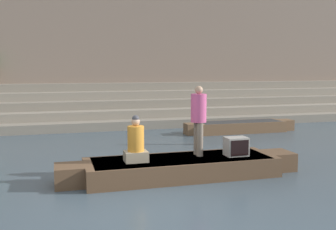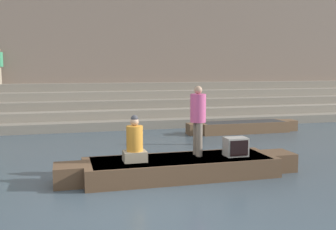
{
  "view_description": "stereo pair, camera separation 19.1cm",
  "coord_description": "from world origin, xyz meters",
  "px_view_note": "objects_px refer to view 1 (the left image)",
  "views": [
    {
      "loc": [
        -1.49,
        -7.63,
        2.6
      ],
      "look_at": [
        1.36,
        2.34,
        1.36
      ],
      "focal_mm": 42.0,
      "sensor_mm": 36.0,
      "label": 1
    },
    {
      "loc": [
        -1.31,
        -7.68,
        2.6
      ],
      "look_at": [
        1.36,
        2.34,
        1.36
      ],
      "focal_mm": 42.0,
      "sensor_mm": 36.0,
      "label": 2
    }
  ],
  "objects_px": {
    "person_standing": "(199,116)",
    "person_rowing": "(136,144)",
    "mooring_post": "(196,126)",
    "rowboat_main": "(182,167)",
    "moored_boat_shore": "(240,126)",
    "tv_set": "(236,146)"
  },
  "relations": [
    {
      "from": "tv_set",
      "to": "moored_boat_shore",
      "type": "xyz_separation_m",
      "value": [
        2.97,
        5.77,
        -0.45
      ]
    },
    {
      "from": "rowboat_main",
      "to": "person_standing",
      "type": "bearing_deg",
      "value": 19.12
    },
    {
      "from": "person_standing",
      "to": "mooring_post",
      "type": "distance_m",
      "value": 3.84
    },
    {
      "from": "person_rowing",
      "to": "moored_boat_shore",
      "type": "distance_m",
      "value": 7.93
    },
    {
      "from": "tv_set",
      "to": "mooring_post",
      "type": "height_order",
      "value": "mooring_post"
    },
    {
      "from": "rowboat_main",
      "to": "person_rowing",
      "type": "distance_m",
      "value": 1.29
    },
    {
      "from": "person_standing",
      "to": "person_rowing",
      "type": "xyz_separation_m",
      "value": [
        -1.61,
        -0.22,
        -0.56
      ]
    },
    {
      "from": "rowboat_main",
      "to": "mooring_post",
      "type": "bearing_deg",
      "value": 64.51
    },
    {
      "from": "person_standing",
      "to": "person_rowing",
      "type": "relative_size",
      "value": 1.59
    },
    {
      "from": "person_standing",
      "to": "tv_set",
      "type": "distance_m",
      "value": 1.2
    },
    {
      "from": "moored_boat_shore",
      "to": "person_rowing",
      "type": "bearing_deg",
      "value": -134.87
    },
    {
      "from": "mooring_post",
      "to": "tv_set",
      "type": "bearing_deg",
      "value": -95.34
    },
    {
      "from": "moored_boat_shore",
      "to": "tv_set",
      "type": "bearing_deg",
      "value": -118.33
    },
    {
      "from": "person_rowing",
      "to": "tv_set",
      "type": "bearing_deg",
      "value": 9.67
    },
    {
      "from": "rowboat_main",
      "to": "mooring_post",
      "type": "distance_m",
      "value": 4.12
    },
    {
      "from": "mooring_post",
      "to": "person_rowing",
      "type": "bearing_deg",
      "value": -127.13
    },
    {
      "from": "moored_boat_shore",
      "to": "mooring_post",
      "type": "distance_m",
      "value": 3.28
    },
    {
      "from": "moored_boat_shore",
      "to": "mooring_post",
      "type": "relative_size",
      "value": 3.76
    },
    {
      "from": "rowboat_main",
      "to": "person_standing",
      "type": "distance_m",
      "value": 1.3
    },
    {
      "from": "rowboat_main",
      "to": "person_standing",
      "type": "xyz_separation_m",
      "value": [
        0.49,
        0.17,
        1.2
      ]
    },
    {
      "from": "person_rowing",
      "to": "moored_boat_shore",
      "type": "height_order",
      "value": "person_rowing"
    },
    {
      "from": "person_rowing",
      "to": "mooring_post",
      "type": "relative_size",
      "value": 0.86
    }
  ]
}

